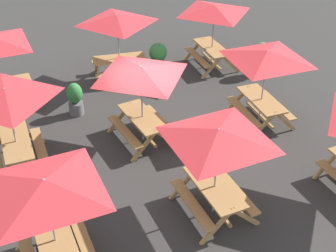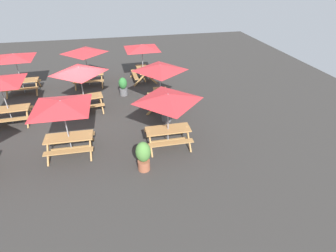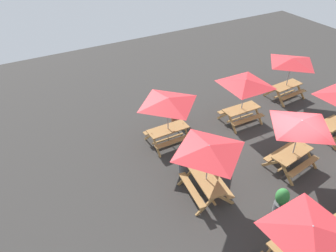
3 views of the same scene
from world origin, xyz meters
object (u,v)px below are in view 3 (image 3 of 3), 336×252
(picnic_table_0, at_px, (168,104))
(potted_plant_0, at_px, (185,160))
(picnic_table_1, at_px, (300,127))
(picnic_table_6, at_px, (209,152))
(picnic_table_4, at_px, (245,85))
(potted_plant_1, at_px, (281,200))
(potted_plant_2, at_px, (176,109))
(picnic_table_5, at_px, (291,64))
(picnic_table_8, at_px, (310,234))

(picnic_table_0, xyz_separation_m, potted_plant_0, (0.34, 1.94, -1.38))
(picnic_table_1, xyz_separation_m, potted_plant_0, (3.84, -1.87, -1.38))
(picnic_table_6, distance_m, potted_plant_0, 1.98)
(picnic_table_1, bearing_deg, picnic_table_4, -103.98)
(potted_plant_1, bearing_deg, potted_plant_2, -87.46)
(picnic_table_0, bearing_deg, picnic_table_4, 175.85)
(picnic_table_4, distance_m, potted_plant_1, 5.73)
(picnic_table_1, height_order, potted_plant_1, picnic_table_1)
(picnic_table_4, bearing_deg, potted_plant_0, 22.80)
(picnic_table_5, height_order, potted_plant_1, picnic_table_5)
(picnic_table_5, distance_m, potted_plant_1, 8.37)
(picnic_table_0, distance_m, picnic_table_1, 5.17)
(picnic_table_6, height_order, potted_plant_0, picnic_table_6)
(picnic_table_4, relative_size, picnic_table_6, 1.21)
(picnic_table_8, bearing_deg, picnic_table_5, 133.42)
(potted_plant_2, bearing_deg, picnic_table_0, 48.67)
(picnic_table_6, height_order, picnic_table_8, same)
(picnic_table_0, relative_size, potted_plant_2, 1.96)
(picnic_table_4, distance_m, picnic_table_5, 3.66)
(picnic_table_0, bearing_deg, picnic_table_1, 132.29)
(picnic_table_4, xyz_separation_m, potted_plant_2, (2.68, -1.61, -1.34))
(picnic_table_1, relative_size, potted_plant_1, 2.22)
(picnic_table_5, distance_m, potted_plant_2, 6.49)
(picnic_table_6, bearing_deg, potted_plant_1, 50.33)
(picnic_table_1, relative_size, picnic_table_4, 0.83)
(picnic_table_1, height_order, picnic_table_8, same)
(picnic_table_5, bearing_deg, picnic_table_6, 22.70)
(picnic_table_8, height_order, potted_plant_0, picnic_table_8)
(picnic_table_0, bearing_deg, picnic_table_5, -177.19)
(picnic_table_1, height_order, picnic_table_4, same)
(picnic_table_1, height_order, potted_plant_2, picnic_table_1)
(picnic_table_5, xyz_separation_m, potted_plant_0, (7.80, 2.33, -1.38))
(potted_plant_1, height_order, potted_plant_2, potted_plant_2)
(picnic_table_8, xyz_separation_m, potted_plant_0, (0.42, -5.32, -1.38))
(picnic_table_4, bearing_deg, picnic_table_5, -168.54)
(picnic_table_5, bearing_deg, picnic_table_8, 43.02)
(picnic_table_5, relative_size, picnic_table_8, 0.83)
(picnic_table_1, bearing_deg, picnic_table_0, -55.64)
(picnic_table_6, relative_size, picnic_table_8, 0.83)
(potted_plant_0, height_order, potted_plant_1, potted_plant_0)
(picnic_table_1, bearing_deg, potted_plant_2, -73.97)
(picnic_table_1, bearing_deg, picnic_table_8, 37.11)
(picnic_table_4, height_order, picnic_table_6, same)
(potted_plant_0, height_order, potted_plant_2, potted_plant_2)
(picnic_table_4, relative_size, potted_plant_1, 2.69)
(picnic_table_6, relative_size, potted_plant_0, 2.22)
(picnic_table_6, relative_size, potted_plant_2, 1.96)
(picnic_table_6, distance_m, potted_plant_2, 5.11)
(picnic_table_4, xyz_separation_m, picnic_table_8, (3.78, 7.00, 0.00))
(picnic_table_8, bearing_deg, picnic_table_1, 132.65)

